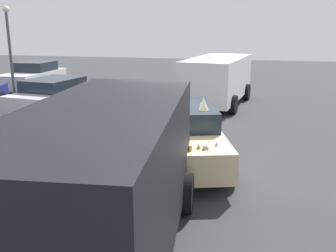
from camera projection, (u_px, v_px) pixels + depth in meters
ground_plane at (180, 162)px, 9.20m from camera, size 60.00×60.00×0.00m
art_car_decorated at (180, 133)px, 9.06m from camera, size 4.63×2.97×1.67m
parked_van_row_back_far at (218, 78)px, 15.72m from camera, size 5.25×2.66×1.97m
parked_van_far_right at (106, 176)px, 5.13m from camera, size 5.13×2.58×2.22m
parked_sedan_near_right at (33, 76)px, 19.34m from camera, size 4.09×2.08×1.45m
parked_sedan_far_left at (59, 94)px, 14.45m from camera, size 4.67×2.34×1.34m
lot_lamp_post at (9, 44)px, 16.46m from camera, size 0.28×0.28×4.06m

